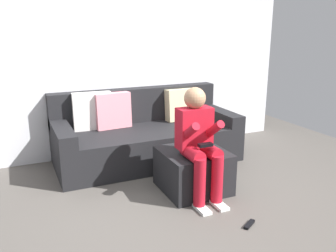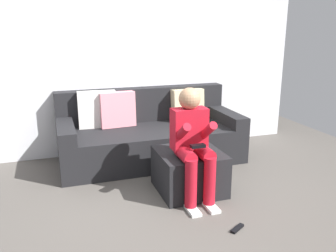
# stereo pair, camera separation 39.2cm
# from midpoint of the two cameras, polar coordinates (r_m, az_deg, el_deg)

# --- Properties ---
(ground_plane) EXTENTS (6.60, 6.60, 0.00)m
(ground_plane) POSITION_cam_midpoint_polar(r_m,az_deg,el_deg) (3.34, -1.72, -14.70)
(ground_plane) COLOR #544F49
(wall_back) EXTENTS (5.08, 0.10, 2.52)m
(wall_back) POSITION_cam_midpoint_polar(r_m,az_deg,el_deg) (4.84, -11.21, 10.30)
(wall_back) COLOR silver
(wall_back) RESTS_ON ground_plane
(couch_sectional) EXTENTS (2.29, 1.00, 0.91)m
(couch_sectional) POSITION_cam_midpoint_polar(r_m,az_deg,el_deg) (4.63, -6.18, -1.52)
(couch_sectional) COLOR black
(couch_sectional) RESTS_ON ground_plane
(ottoman) EXTENTS (0.65, 0.65, 0.43)m
(ottoman) POSITION_cam_midpoint_polar(r_m,az_deg,el_deg) (3.79, 1.06, -7.15)
(ottoman) COLOR black
(ottoman) RESTS_ON ground_plane
(person_seated) EXTENTS (0.35, 0.58, 1.12)m
(person_seated) POSITION_cam_midpoint_polar(r_m,az_deg,el_deg) (3.48, 1.77, -2.19)
(person_seated) COLOR red
(person_seated) RESTS_ON ground_plane
(remote_near_ottoman) EXTENTS (0.16, 0.12, 0.02)m
(remote_near_ottoman) POSITION_cam_midpoint_polar(r_m,az_deg,el_deg) (3.28, 9.45, -15.33)
(remote_near_ottoman) COLOR black
(remote_near_ottoman) RESTS_ON ground_plane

